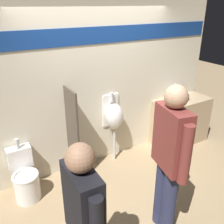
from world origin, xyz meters
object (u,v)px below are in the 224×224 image
(urinal_near_counter, at_px, (114,117))
(toilet, at_px, (25,179))
(cell_phone, at_px, (174,104))
(person_in_vest, at_px, (170,157))
(sink_basin, at_px, (179,96))

(urinal_near_counter, bearing_deg, toilet, -174.13)
(urinal_near_counter, height_order, toilet, urinal_near_counter)
(cell_phone, bearing_deg, person_in_vest, -135.31)
(urinal_near_counter, relative_size, person_in_vest, 0.67)
(sink_basin, xyz_separation_m, person_in_vest, (-1.61, -1.47, 0.05))
(urinal_near_counter, bearing_deg, sink_basin, -3.29)
(cell_phone, xyz_separation_m, toilet, (-2.64, 0.08, -0.60))
(sink_basin, relative_size, cell_phone, 2.54)
(cell_phone, height_order, person_in_vest, person_in_vest)
(cell_phone, relative_size, person_in_vest, 0.08)
(person_in_vest, bearing_deg, urinal_near_counter, 3.95)
(cell_phone, distance_m, toilet, 2.71)
(sink_basin, height_order, person_in_vest, person_in_vest)
(cell_phone, height_order, toilet, cell_phone)
(toilet, relative_size, person_in_vest, 0.46)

